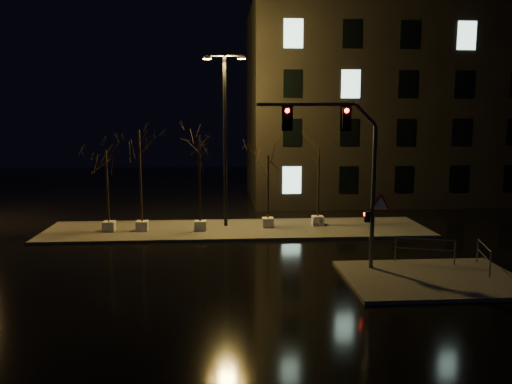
{
  "coord_description": "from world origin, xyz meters",
  "views": [
    {
      "loc": [
        -0.95,
        -22.29,
        6.45
      ],
      "look_at": [
        0.81,
        2.42,
        2.8
      ],
      "focal_mm": 35.0,
      "sensor_mm": 36.0,
      "label": 1
    }
  ],
  "objects": [
    {
      "name": "ground",
      "position": [
        0.0,
        0.0,
        0.0
      ],
      "size": [
        90.0,
        90.0,
        0.0
      ],
      "primitive_type": "plane",
      "color": "black",
      "rests_on": "ground"
    },
    {
      "name": "streetlight_main",
      "position": [
        -0.68,
        6.83,
        5.85
      ],
      "size": [
        2.47,
        0.57,
        9.89
      ],
      "rotation": [
        0.0,
        0.0,
        -0.12
      ],
      "color": "black",
      "rests_on": "median"
    },
    {
      "name": "sidewalk_corner",
      "position": [
        7.5,
        -3.5,
        0.07
      ],
      "size": [
        7.0,
        5.0,
        0.15
      ],
      "primitive_type": "cube",
      "color": "#44433D",
      "rests_on": "ground"
    },
    {
      "name": "building",
      "position": [
        14.0,
        18.0,
        7.5
      ],
      "size": [
        25.0,
        12.0,
        15.0
      ],
      "primitive_type": "cube",
      "color": "black",
      "rests_on": "ground"
    },
    {
      "name": "tree_4",
      "position": [
        4.79,
        6.54,
        3.7
      ],
      "size": [
        1.8,
        1.8,
        4.67
      ],
      "color": "silver",
      "rests_on": "median"
    },
    {
      "name": "tree_0",
      "position": [
        -7.29,
        5.85,
        3.72
      ],
      "size": [
        1.8,
        1.8,
        4.7
      ],
      "color": "silver",
      "rests_on": "median"
    },
    {
      "name": "traffic_signal_mast",
      "position": [
        4.29,
        -1.93,
        4.71
      ],
      "size": [
        5.64,
        0.91,
        6.95
      ],
      "rotation": [
        0.0,
        0.0,
        -0.14
      ],
      "color": "#515458",
      "rests_on": "sidewalk_corner"
    },
    {
      "name": "guard_rail_b",
      "position": [
        10.07,
        -2.66,
        0.83
      ],
      "size": [
        0.64,
        2.16,
        1.06
      ],
      "rotation": [
        0.0,
        0.0,
        1.3
      ],
      "color": "#515458",
      "rests_on": "sidewalk_corner"
    },
    {
      "name": "guard_rail_a",
      "position": [
        7.97,
        -1.58,
        0.87
      ],
      "size": [
        2.44,
        0.77,
        1.1
      ],
      "rotation": [
        0.0,
        0.0,
        -0.29
      ],
      "color": "#515458",
      "rests_on": "sidewalk_corner"
    },
    {
      "name": "tree_2",
      "position": [
        -2.14,
        5.63,
        4.35
      ],
      "size": [
        1.8,
        1.8,
        5.53
      ],
      "color": "silver",
      "rests_on": "median"
    },
    {
      "name": "tree_3",
      "position": [
        1.78,
        6.25,
        3.44
      ],
      "size": [
        1.8,
        1.8,
        4.33
      ],
      "color": "silver",
      "rests_on": "median"
    },
    {
      "name": "tree_1",
      "position": [
        -5.44,
        5.82,
        4.59
      ],
      "size": [
        1.8,
        1.8,
        5.85
      ],
      "color": "silver",
      "rests_on": "median"
    },
    {
      "name": "median",
      "position": [
        0.0,
        6.0,
        0.07
      ],
      "size": [
        22.0,
        5.0,
        0.15
      ],
      "primitive_type": "cube",
      "color": "#44433D",
      "rests_on": "ground"
    }
  ]
}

